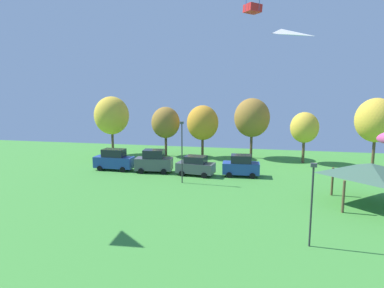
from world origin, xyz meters
name	(u,v)px	position (x,y,z in m)	size (l,w,h in m)	color
kite_flying_1	(253,1)	(1.07, 26.28, 14.98)	(1.21, 1.21, 1.45)	red
kite_flying_4	(281,41)	(2.91, 28.69, 12.82)	(2.81, 2.50, 0.65)	white
parked_car_leftmost	(114,160)	(-15.50, 41.47, 1.25)	(4.77, 2.03, 2.57)	#234299
parked_car_second_from_left	(154,161)	(-10.45, 41.36, 1.30)	(4.43, 2.31, 2.69)	#4C5156
parked_car_third_from_left	(196,166)	(-5.40, 40.98, 1.11)	(4.42, 2.51, 2.22)	#4C5156
parked_car_rightmost_in_row	(241,166)	(-0.35, 41.60, 1.19)	(4.15, 2.23, 2.43)	#234299
park_pavilion	(371,169)	(10.76, 34.02, 3.08)	(6.39, 5.94, 3.60)	brown
light_post_0	(182,149)	(-6.15, 37.58, 3.60)	(0.36, 0.20, 6.40)	#2D2D33
light_post_1	(312,199)	(4.98, 25.04, 3.02)	(0.36, 0.20, 5.27)	#2D2D33
treeline_tree_0	(112,116)	(-19.85, 50.53, 5.84)	(5.04, 5.04, 8.62)	brown
treeline_tree_1	(166,123)	(-11.91, 51.42, 4.87)	(4.10, 4.10, 7.15)	brown
treeline_tree_2	(203,123)	(-6.46, 51.31, 4.96)	(4.46, 4.46, 7.42)	brown
treeline_tree_3	(252,118)	(0.34, 52.46, 5.70)	(4.94, 4.94, 8.43)	brown
treeline_tree_4	(304,128)	(7.20, 50.45, 4.68)	(3.65, 3.65, 6.71)	brown
treeline_tree_5	(376,120)	(15.61, 50.10, 5.84)	(4.99, 4.99, 8.60)	brown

